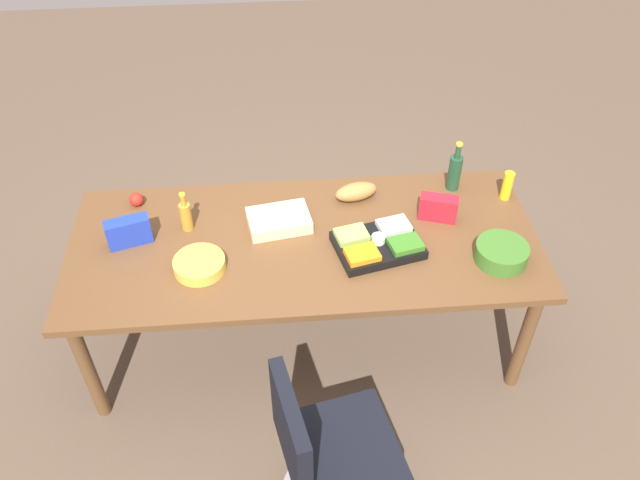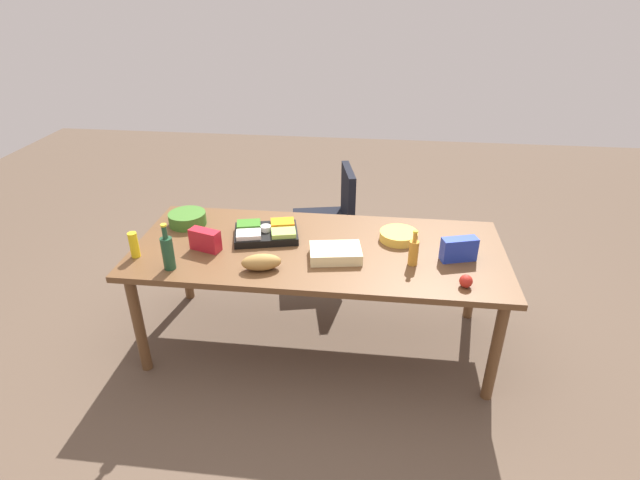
% 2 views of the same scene
% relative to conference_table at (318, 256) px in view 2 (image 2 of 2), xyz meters
% --- Properties ---
extents(ground_plane, '(10.00, 10.00, 0.00)m').
position_rel_conference_table_xyz_m(ground_plane, '(0.00, 0.00, -0.71)').
color(ground_plane, brown).
extents(conference_table, '(2.41, 1.02, 0.78)m').
position_rel_conference_table_xyz_m(conference_table, '(0.00, 0.00, 0.00)').
color(conference_table, brown).
rests_on(conference_table, ground).
extents(office_chair, '(0.58, 0.57, 0.93)m').
position_rel_conference_table_xyz_m(office_chair, '(0.04, -1.02, -0.34)').
color(office_chair, gray).
rests_on(office_chair, ground).
extents(veggie_tray, '(0.48, 0.39, 0.09)m').
position_rel_conference_table_xyz_m(veggie_tray, '(0.37, -0.10, 0.11)').
color(veggie_tray, black).
rests_on(veggie_tray, conference_table).
extents(mustard_bottle, '(0.07, 0.07, 0.17)m').
position_rel_conference_table_xyz_m(mustard_bottle, '(1.13, 0.26, 0.15)').
color(mustard_bottle, yellow).
rests_on(mustard_bottle, conference_table).
extents(dressing_bottle, '(0.07, 0.07, 0.23)m').
position_rel_conference_table_xyz_m(dressing_bottle, '(-0.60, 0.15, 0.16)').
color(dressing_bottle, '#C8862A').
rests_on(dressing_bottle, conference_table).
extents(sheet_cake, '(0.35, 0.27, 0.07)m').
position_rel_conference_table_xyz_m(sheet_cake, '(-0.12, 0.13, 0.10)').
color(sheet_cake, beige).
rests_on(sheet_cake, conference_table).
extents(chip_bag_red, '(0.21, 0.14, 0.14)m').
position_rel_conference_table_xyz_m(chip_bag_red, '(0.72, 0.12, 0.14)').
color(chip_bag_red, '#B51C29').
rests_on(chip_bag_red, conference_table).
extents(chip_bowl, '(0.32, 0.32, 0.06)m').
position_rel_conference_table_xyz_m(chip_bowl, '(-0.52, -0.16, 0.10)').
color(chip_bowl, gold).
rests_on(chip_bowl, conference_table).
extents(salad_bowl, '(0.32, 0.32, 0.09)m').
position_rel_conference_table_xyz_m(salad_bowl, '(0.96, -0.22, 0.11)').
color(salad_bowl, '#3B6C25').
rests_on(salad_bowl, conference_table).
extents(wine_bottle, '(0.07, 0.07, 0.30)m').
position_rel_conference_table_xyz_m(wine_bottle, '(0.86, 0.37, 0.18)').
color(wine_bottle, '#1F452B').
rests_on(wine_bottle, conference_table).
extents(apple_red, '(0.10, 0.10, 0.08)m').
position_rel_conference_table_xyz_m(apple_red, '(-0.89, 0.36, 0.11)').
color(apple_red, red).
rests_on(apple_red, conference_table).
extents(chip_bag_blue, '(0.23, 0.14, 0.15)m').
position_rel_conference_table_xyz_m(chip_bag_blue, '(-0.89, 0.06, 0.14)').
color(chip_bag_blue, '#1F38AF').
rests_on(chip_bag_blue, conference_table).
extents(bread_loaf, '(0.26, 0.16, 0.10)m').
position_rel_conference_table_xyz_m(bread_loaf, '(0.31, 0.31, 0.12)').
color(bread_loaf, '#A2763B').
rests_on(bread_loaf, conference_table).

